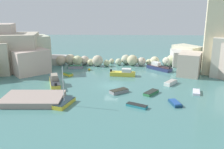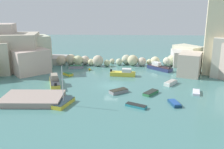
# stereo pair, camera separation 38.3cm
# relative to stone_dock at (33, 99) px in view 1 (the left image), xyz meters

# --- Properties ---
(cove_water) EXTENTS (160.00, 160.00, 0.00)m
(cove_water) POSITION_rel_stone_dock_xyz_m (11.81, 8.24, -0.44)
(cove_water) COLOR #497E7B
(cove_water) RESTS_ON ground
(cliff_headland_left) EXTENTS (18.86, 21.63, 10.41)m
(cliff_headland_left) POSITION_rel_stone_dock_xyz_m (-10.56, 20.34, 2.94)
(cliff_headland_left) COLOR beige
(cliff_headland_left) RESTS_ON ground
(cliff_headland_right) EXTENTS (21.13, 21.76, 18.87)m
(cliff_headland_right) POSITION_rel_stone_dock_xyz_m (34.71, 18.75, 5.45)
(cliff_headland_right) COLOR beige
(cliff_headland_right) RESTS_ON ground
(rock_breakwater) EXTENTS (33.89, 4.79, 2.76)m
(rock_breakwater) POSITION_rel_stone_dock_xyz_m (10.48, 24.36, 0.76)
(rock_breakwater) COLOR #BAB5AA
(rock_breakwater) RESTS_ON ground
(stone_dock) EXTENTS (9.29, 6.33, 0.87)m
(stone_dock) POSITION_rel_stone_dock_xyz_m (0.00, 0.00, 0.00)
(stone_dock) COLOR #A28F84
(stone_dock) RESTS_ON ground
(channel_buoy) EXTENTS (0.50, 0.50, 0.50)m
(channel_buoy) POSITION_rel_stone_dock_xyz_m (6.39, 19.04, -0.19)
(channel_buoy) COLOR gold
(channel_buoy) RESTS_ON cove_water
(moored_boat_0) EXTENTS (1.69, 3.02, 0.46)m
(moored_boat_0) POSITION_rel_stone_dock_xyz_m (21.77, -0.44, -0.21)
(moored_boat_0) COLOR navy
(moored_boat_0) RESTS_ON cove_water
(moored_boat_1) EXTENTS (2.50, 2.40, 0.54)m
(moored_boat_1) POSITION_rel_stone_dock_xyz_m (2.33, 14.84, -0.17)
(moored_boat_1) COLOR yellow
(moored_boat_1) RESTS_ON cove_water
(moored_boat_2) EXTENTS (2.82, 4.56, 6.00)m
(moored_boat_2) POSITION_rel_stone_dock_xyz_m (5.13, -1.29, -0.08)
(moored_boat_2) COLOR yellow
(moored_boat_2) RESTS_ON cove_water
(moored_boat_3) EXTENTS (2.89, 3.26, 0.48)m
(moored_boat_3) POSITION_rel_stone_dock_xyz_m (18.67, 4.00, -0.19)
(moored_boat_3) COLOR #317A47
(moored_boat_3) RESTS_ON cove_water
(moored_boat_4) EXTENTS (5.39, 2.19, 1.59)m
(moored_boat_4) POSITION_rel_stone_dock_xyz_m (14.11, 14.92, 0.16)
(moored_boat_4) COLOR gold
(moored_boat_4) RESTS_ON cove_water
(moored_boat_5) EXTENTS (1.80, 2.92, 0.38)m
(moored_boat_5) POSITION_rel_stone_dock_xyz_m (26.42, 4.65, -0.25)
(moored_boat_5) COLOR white
(moored_boat_5) RESTS_ON cove_water
(moored_boat_6) EXTENTS (5.59, 5.65, 1.69)m
(moored_boat_6) POSITION_rel_stone_dock_xyz_m (22.34, 20.37, 0.14)
(moored_boat_6) COLOR navy
(moored_boat_6) RESTS_ON cove_water
(moored_boat_7) EXTENTS (2.93, 3.34, 0.70)m
(moored_boat_7) POSITION_rel_stone_dock_xyz_m (22.99, 9.39, -0.09)
(moored_boat_7) COLOR silver
(moored_boat_7) RESTS_ON cove_water
(moored_boat_8) EXTENTS (3.72, 7.08, 2.00)m
(moored_boat_8) POSITION_rel_stone_dock_xyz_m (1.27, 8.14, 0.26)
(moored_boat_8) COLOR yellow
(moored_boat_8) RESTS_ON cove_water
(moored_boat_9) EXTENTS (3.36, 2.99, 0.57)m
(moored_boat_9) POSITION_rel_stone_dock_xyz_m (13.27, 4.46, -0.15)
(moored_boat_9) COLOR gray
(moored_boat_9) RESTS_ON cove_water
(moored_boat_10) EXTENTS (3.56, 1.70, 0.69)m
(moored_boat_10) POSITION_rel_stone_dock_xyz_m (2.97, 21.00, -0.08)
(moored_boat_10) COLOR gray
(moored_boat_10) RESTS_ON cove_water
(moored_boat_11) EXTENTS (3.23, 2.39, 0.42)m
(moored_boat_11) POSITION_rel_stone_dock_xyz_m (15.94, -1.64, -0.23)
(moored_boat_11) COLOR teal
(moored_boat_11) RESTS_ON cove_water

